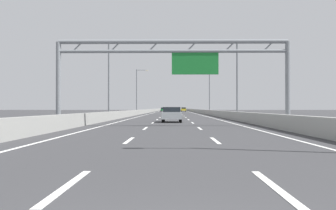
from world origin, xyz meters
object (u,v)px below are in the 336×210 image
streetlamp_left_mid (111,74)px  silver_car (172,114)px  streetlamp_right_far (208,89)px  red_car (174,111)px  yellow_car (184,109)px  streetlamp_right_mid (235,74)px  green_car (163,109)px  streetlamp_left_far (138,89)px  sign_gantry (175,60)px

streetlamp_left_mid → silver_car: streetlamp_left_mid is taller
streetlamp_right_far → red_car: size_ratio=2.27×
streetlamp_left_mid → yellow_car: (11.22, 88.61, -4.63)m
streetlamp_left_mid → streetlamp_right_mid: bearing=0.0°
streetlamp_left_mid → streetlamp_right_mid: same height
silver_car → green_car: size_ratio=0.98×
streetlamp_left_far → streetlamp_right_far: same height
streetlamp_right_mid → silver_car: (-7.55, -9.14, -4.66)m
red_car → yellow_car: (3.52, 63.41, 0.01)m
streetlamp_left_mid → silver_car: size_ratio=2.29×
silver_car → red_car: bearing=89.5°
silver_car → green_car: (-3.43, 97.07, 0.02)m
streetlamp_left_mid → yellow_car: size_ratio=2.12×
streetlamp_left_far → streetlamp_right_mid: bearing=-66.1°
streetlamp_left_far → red_car: size_ratio=2.27×
sign_gantry → red_car: 42.75m
streetlamp_right_far → yellow_car: (-3.71, 54.88, -4.63)m
streetlamp_left_mid → yellow_car: bearing=82.8°
red_car → silver_car: red_car is taller
silver_car → yellow_car: (3.84, 97.75, 0.03)m
streetlamp_right_far → streetlamp_left_mid: bearing=-113.9°
silver_car → green_car: bearing=92.0°
sign_gantry → streetlamp_right_far: (7.26, 51.07, 0.53)m
streetlamp_left_far → green_car: size_ratio=2.25×
streetlamp_right_far → silver_car: streetlamp_right_far is taller
red_car → yellow_car: yellow_car is taller
streetlamp_left_mid → streetlamp_left_far: (0.00, 33.72, 0.00)m
streetlamp_right_mid → green_car: streetlamp_right_mid is taller
sign_gantry → silver_car: 9.20m
streetlamp_left_far → red_car: (7.70, -8.52, -4.64)m
sign_gantry → streetlamp_left_far: streetlamp_left_far is taller
sign_gantry → streetlamp_right_mid: 18.81m
silver_car → green_car: green_car is taller
red_car → streetlamp_left_mid: bearing=-107.0°
sign_gantry → streetlamp_left_far: 51.65m
streetlamp_right_mid → silver_car: size_ratio=2.29×
streetlamp_right_mid → green_car: 88.73m
streetlamp_left_far → yellow_car: bearing=78.4°
green_car → sign_gantry: bearing=-88.0°
streetlamp_left_mid → silver_car: 12.64m
streetlamp_left_far → silver_car: bearing=-80.2°
silver_car → streetlamp_left_far: bearing=99.8°
streetlamp_right_mid → red_car: bearing=106.0°
streetlamp_left_far → green_car: 54.55m
streetlamp_left_mid → streetlamp_right_far: size_ratio=1.00×
streetlamp_right_far → silver_car: size_ratio=2.29×
streetlamp_right_far → streetlamp_left_far: bearing=180.0°
streetlamp_left_mid → red_car: size_ratio=2.27×
streetlamp_right_mid → red_car: size_ratio=2.27×
streetlamp_left_mid → streetlamp_left_far: same height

